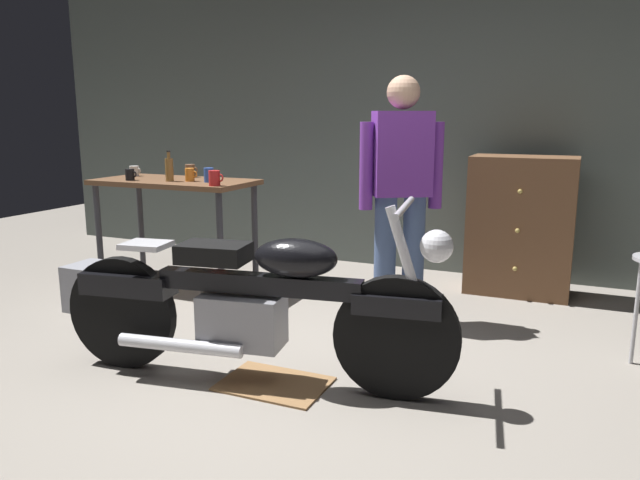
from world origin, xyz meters
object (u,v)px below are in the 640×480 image
at_px(motorcycle, 253,302).
at_px(mug_brown_stoneware, 190,171).
at_px(mug_orange_travel, 190,175).
at_px(mug_white_ceramic, 134,171).
at_px(mug_black_matte, 130,175).
at_px(mug_blue_enamel, 209,175).
at_px(storage_bin, 99,288).
at_px(wooden_dresser, 521,226).
at_px(person_standing, 401,189).
at_px(bottle, 169,169).
at_px(mug_red_diner, 215,178).

relative_size(motorcycle, mug_brown_stoneware, 18.46).
xyz_separation_m(mug_orange_travel, mug_brown_stoneware, (-0.20, 0.29, 0.00)).
bearing_deg(mug_white_ceramic, mug_black_matte, -54.80).
distance_m(mug_black_matte, mug_blue_enamel, 0.67).
distance_m(motorcycle, storage_bin, 1.79).
height_order(storage_bin, mug_brown_stoneware, mug_brown_stoneware).
distance_m(wooden_dresser, mug_orange_travel, 2.66).
height_order(person_standing, storage_bin, person_standing).
bearing_deg(motorcycle, bottle, 130.71).
bearing_deg(wooden_dresser, mug_black_matte, -158.49).
bearing_deg(storage_bin, person_standing, 18.05).
xyz_separation_m(mug_white_ceramic, bottle, (0.54, -0.22, 0.05)).
distance_m(mug_black_matte, mug_white_ceramic, 0.36).
xyz_separation_m(mug_black_matte, bottle, (0.33, 0.07, 0.05)).
distance_m(mug_white_ceramic, bottle, 0.59).
bearing_deg(mug_brown_stoneware, person_standing, -9.25).
xyz_separation_m(storage_bin, mug_blue_enamel, (0.52, 0.70, 0.79)).
xyz_separation_m(mug_orange_travel, mug_black_matte, (-0.48, -0.14, -0.01)).
distance_m(person_standing, mug_brown_stoneware, 1.96).
relative_size(mug_orange_travel, bottle, 0.44).
bearing_deg(bottle, mug_orange_travel, 22.83).
bearing_deg(mug_white_ceramic, motorcycle, -36.34).
xyz_separation_m(mug_blue_enamel, mug_white_ceramic, (-0.87, 0.16, -0.01)).
bearing_deg(mug_red_diner, motorcycle, -49.52).
bearing_deg(mug_brown_stoneware, wooden_dresser, 15.34).
relative_size(motorcycle, mug_blue_enamel, 19.40).
bearing_deg(storage_bin, mug_black_matte, 103.91).
bearing_deg(wooden_dresser, mug_red_diner, -149.90).
xyz_separation_m(person_standing, mug_brown_stoneware, (-1.93, 0.31, 0.03)).
bearing_deg(mug_orange_travel, mug_brown_stoneware, 125.05).
distance_m(motorcycle, mug_white_ceramic, 2.54).
bearing_deg(mug_black_matte, mug_red_diner, -3.73).
xyz_separation_m(mug_brown_stoneware, mug_white_ceramic, (-0.49, -0.13, -0.01)).
bearing_deg(mug_blue_enamel, mug_black_matte, -168.13).
relative_size(storage_bin, mug_blue_enamel, 3.92).
height_order(motorcycle, mug_orange_travel, mug_orange_travel).
xyz_separation_m(wooden_dresser, mug_brown_stoneware, (-2.63, -0.72, 0.40)).
bearing_deg(bottle, person_standing, 1.08).
bearing_deg(mug_blue_enamel, mug_white_ceramic, 169.67).
distance_m(motorcycle, mug_brown_stoneware, 2.26).
xyz_separation_m(wooden_dresser, mug_blue_enamel, (-2.25, -1.01, 0.41)).
xyz_separation_m(storage_bin, mug_brown_stoneware, (0.14, 0.99, 0.78)).
distance_m(storage_bin, mug_black_matte, 0.97).
height_order(person_standing, mug_orange_travel, person_standing).
height_order(person_standing, mug_white_ceramic, person_standing).
height_order(mug_orange_travel, mug_black_matte, mug_orange_travel).
relative_size(mug_red_diner, bottle, 0.50).
distance_m(person_standing, mug_red_diner, 1.39).
xyz_separation_m(motorcycle, bottle, (-1.47, 1.25, 0.55)).
distance_m(motorcycle, mug_black_matte, 2.21).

